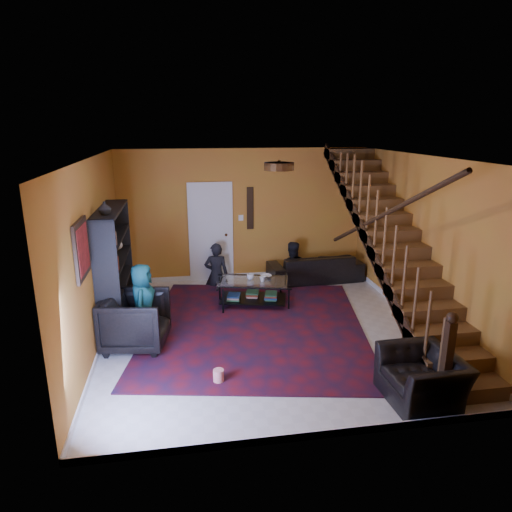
% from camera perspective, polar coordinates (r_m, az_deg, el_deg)
% --- Properties ---
extents(floor, '(5.50, 5.50, 0.00)m').
position_cam_1_polar(floor, '(7.63, 1.32, -9.27)').
color(floor, beige).
rests_on(floor, ground).
extents(room, '(5.50, 5.50, 5.50)m').
position_cam_1_polar(room, '(8.71, -9.01, -5.76)').
color(room, '#BF662A').
rests_on(room, ground).
extents(staircase, '(0.95, 5.02, 3.18)m').
position_cam_1_polar(staircase, '(7.80, 16.89, 1.55)').
color(staircase, brown).
rests_on(staircase, floor).
extents(bookshelf, '(0.35, 1.80, 2.00)m').
position_cam_1_polar(bookshelf, '(7.80, -17.15, -1.82)').
color(bookshelf, black).
rests_on(bookshelf, floor).
extents(door, '(0.82, 0.05, 2.05)m').
position_cam_1_polar(door, '(9.77, -5.66, 2.78)').
color(door, silver).
rests_on(door, floor).
extents(framed_picture, '(0.04, 0.74, 0.74)m').
position_cam_1_polar(framed_picture, '(6.19, -20.97, 0.81)').
color(framed_picture, maroon).
rests_on(framed_picture, room).
extents(wall_hanging, '(0.14, 0.03, 0.90)m').
position_cam_1_polar(wall_hanging, '(9.76, -0.74, 5.99)').
color(wall_hanging, black).
rests_on(wall_hanging, room).
extents(ceiling_fixture, '(0.40, 0.40, 0.10)m').
position_cam_1_polar(ceiling_fixture, '(6.12, 2.90, 11.13)').
color(ceiling_fixture, '#3F2814').
rests_on(ceiling_fixture, room).
extents(rug, '(4.24, 4.64, 0.02)m').
position_cam_1_polar(rug, '(7.73, -0.09, -8.82)').
color(rug, '#4F0E16').
rests_on(rug, floor).
extents(sofa, '(2.05, 0.92, 0.58)m').
position_cam_1_polar(sofa, '(9.94, 7.38, -1.43)').
color(sofa, black).
rests_on(sofa, floor).
extents(armchair_left, '(1.07, 1.04, 0.85)m').
position_cam_1_polar(armchair_left, '(7.17, -14.78, -7.86)').
color(armchair_left, black).
rests_on(armchair_left, floor).
extents(armchair_right, '(0.86, 0.98, 0.62)m').
position_cam_1_polar(armchair_right, '(6.08, 20.03, -14.11)').
color(armchair_right, black).
rests_on(armchair_right, floor).
extents(person_adult_a, '(0.52, 0.36, 1.36)m').
position_cam_1_polar(person_adult_a, '(9.63, -4.97, -2.32)').
color(person_adult_a, black).
rests_on(person_adult_a, sofa).
extents(person_adult_b, '(0.69, 0.57, 1.32)m').
position_cam_1_polar(person_adult_b, '(9.88, 4.44, -1.94)').
color(person_adult_b, black).
rests_on(person_adult_b, sofa).
extents(person_child, '(0.47, 0.65, 1.23)m').
position_cam_1_polar(person_child, '(7.33, -13.94, -5.61)').
color(person_child, '#1A5D65').
rests_on(person_child, armchair_left).
extents(coffee_table, '(1.40, 1.02, 0.48)m').
position_cam_1_polar(coffee_table, '(8.54, -0.33, -4.36)').
color(coffee_table, black).
rests_on(coffee_table, floor).
extents(cup_a, '(0.17, 0.17, 0.10)m').
position_cam_1_polar(cup_a, '(8.52, -0.71, -2.60)').
color(cup_a, '#999999').
rests_on(cup_a, coffee_table).
extents(cup_b, '(0.12, 0.12, 0.09)m').
position_cam_1_polar(cup_b, '(8.41, 0.81, -2.89)').
color(cup_b, '#999999').
rests_on(cup_b, coffee_table).
extents(bowl, '(0.25, 0.25, 0.05)m').
position_cam_1_polar(bowl, '(8.64, 1.27, -2.53)').
color(bowl, '#999999').
rests_on(bowl, coffee_table).
extents(vase, '(0.18, 0.18, 0.19)m').
position_cam_1_polar(vase, '(7.05, -18.41, 5.71)').
color(vase, '#999999').
rests_on(vase, bookshelf).
extents(popcorn_bucket, '(0.17, 0.17, 0.16)m').
position_cam_1_polar(popcorn_bucket, '(6.21, -4.71, -14.65)').
color(popcorn_bucket, red).
rests_on(popcorn_bucket, rug).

